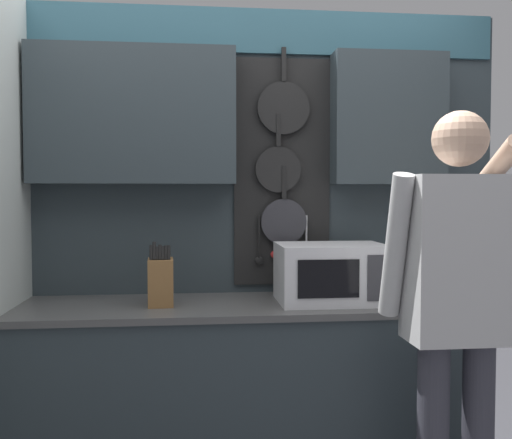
{
  "coord_description": "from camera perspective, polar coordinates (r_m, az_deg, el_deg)",
  "views": [
    {
      "loc": [
        -0.24,
        -2.57,
        1.39
      ],
      "look_at": [
        0.06,
        0.18,
        1.27
      ],
      "focal_mm": 40.0,
      "sensor_mm": 36.0,
      "label": 1
    }
  ],
  "objects": [
    {
      "name": "knife_block",
      "position": [
        2.58,
        -9.52,
        -6.1
      ],
      "size": [
        0.12,
        0.16,
        0.29
      ],
      "color": "brown",
      "rests_on": "base_cabinet_counter"
    },
    {
      "name": "base_cabinet_counter",
      "position": [
        2.75,
        -0.9,
        -17.62
      ],
      "size": [
        2.05,
        0.58,
        0.9
      ],
      "color": "#2D383D",
      "rests_on": "ground_plane"
    },
    {
      "name": "microwave",
      "position": [
        2.65,
        7.53,
        -5.33
      ],
      "size": [
        0.49,
        0.35,
        0.27
      ],
      "color": "silver",
      "rests_on": "base_cabinet_counter"
    },
    {
      "name": "person",
      "position": [
        2.31,
        19.4,
        -6.94
      ],
      "size": [
        0.54,
        0.61,
        1.71
      ],
      "color": "#383842",
      "rests_on": "ground_plane"
    },
    {
      "name": "back_wall_unit",
      "position": [
        2.84,
        -1.79,
        3.12
      ],
      "size": [
        2.62,
        0.2,
        2.31
      ],
      "color": "#2D383D",
      "rests_on": "ground_plane"
    },
    {
      "name": "utensil_crock",
      "position": [
        2.82,
        17.44,
        -5.99
      ],
      "size": [
        0.13,
        0.13,
        0.34
      ],
      "color": "white",
      "rests_on": "base_cabinet_counter"
    }
  ]
}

